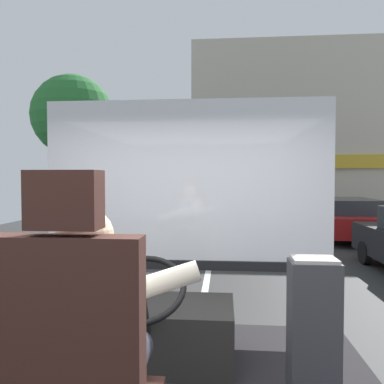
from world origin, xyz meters
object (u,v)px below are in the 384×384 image
at_px(bus_driver, 91,333).
at_px(parked_car_red, 345,217).
at_px(steering_console, 153,330).
at_px(fare_box, 313,330).

relative_size(bus_driver, parked_car_red, 0.18).
height_order(steering_console, fare_box, fare_box).
distance_m(bus_driver, parked_car_red, 12.06).
distance_m(fare_box, parked_car_red, 10.94).
xyz_separation_m(bus_driver, steering_console, (-0.00, 1.19, -0.48)).
distance_m(steering_console, parked_car_red, 10.94).
bearing_deg(bus_driver, fare_box, 39.57).
height_order(steering_console, parked_car_red, steering_console).
bearing_deg(bus_driver, parked_car_red, 68.43).
height_order(bus_driver, steering_console, bus_driver).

